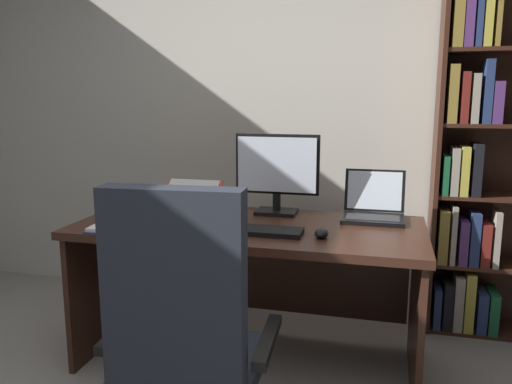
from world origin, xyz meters
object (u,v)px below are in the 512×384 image
Objects in this scene: computer_mouse at (322,233)px; pen at (215,219)px; monitor at (277,174)px; notepad at (211,220)px; office_chair at (186,357)px; desk at (253,257)px; bookshelf at (491,172)px; open_binder at (138,225)px; laptop at (373,209)px; reading_stand_with_book at (190,194)px; keyboard at (258,231)px.

pen is at bearing 163.94° from computer_mouse.
monitor is 0.44m from notepad.
office_chair is at bearing -78.12° from pen.
desk is 0.85× the size of bookshelf.
notepad is at bearing 31.63° from open_binder.
desk is at bearing 20.39° from notepad.
notepad is (-0.81, -0.26, -0.05)m from laptop.
monitor is at bearing 34.93° from open_binder.
notepad is at bearing -138.45° from monitor.
monitor reaches higher than office_chair.
laptop is 0.83m from pen.
bookshelf is 6.07× the size of reading_stand_with_book.
monitor is 1.46× the size of laptop.
laptop is at bearing 17.92° from notepad.
office_chair is 0.85m from computer_mouse.
office_chair is 0.93m from notepad.
laptop reaches higher than reading_stand_with_book.
desk is at bearing 148.47° from computer_mouse.
laptop is (0.61, 0.19, 0.25)m from desk.
bookshelf is 1.45m from keyboard.
computer_mouse is at bearing -134.77° from bookshelf.
open_binder is at bearing -175.19° from keyboard.
keyboard is at bearing -140.61° from laptop.
keyboard reaches higher than pen.
monitor reaches higher than laptop.
pen is (-0.79, -0.26, -0.04)m from laptop.
keyboard is at bearing -143.27° from bookshelf.
monitor reaches higher than reading_stand_with_book.
desk is 0.47m from monitor.
notepad is (0.30, 0.21, -0.01)m from open_binder.
reading_stand_with_book is at bearing -166.90° from bookshelf.
office_chair is 0.92m from pen.
computer_mouse is at bearing -15.54° from notepad.
bookshelf is 19.67× the size of computer_mouse.
monitor is 0.79m from open_binder.
computer_mouse is at bearing -54.48° from monitor.
computer_mouse is 0.61m from notepad.
open_binder is at bearing -150.29° from desk.
office_chair reaches higher than keyboard.
pen is (0.02, 0.00, 0.01)m from notepad.
office_chair is at bearing -90.03° from desk.
bookshelf is 1.98m from open_binder.
notepad is at bearing 99.37° from office_chair.
office_chair is at bearing -97.33° from keyboard.
open_binder is (-1.11, -0.47, -0.04)m from laptop.
laptop reaches higher than notepad.
monitor reaches higher than pen.
laptop is 0.67m from keyboard.
notepad is at bearing -154.21° from bookshelf.
office_chair reaches higher than computer_mouse.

